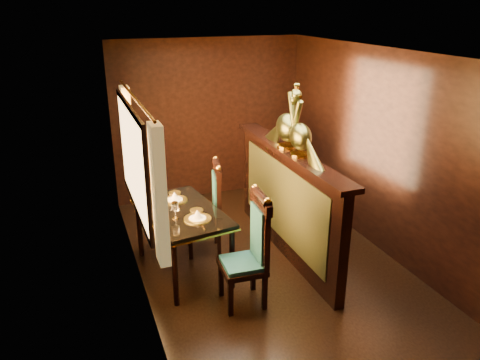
{
  "coord_description": "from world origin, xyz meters",
  "views": [
    {
      "loc": [
        -2.05,
        -4.43,
        2.99
      ],
      "look_at": [
        -0.29,
        0.3,
        1.06
      ],
      "focal_mm": 35.0,
      "sensor_mm": 36.0,
      "label": 1
    }
  ],
  "objects": [
    {
      "name": "partition",
      "position": [
        0.32,
        0.3,
        0.71
      ],
      "size": [
        0.26,
        2.7,
        1.36
      ],
      "color": "black",
      "rests_on": "ground"
    },
    {
      "name": "chair_left",
      "position": [
        -0.45,
        -0.52,
        0.65
      ],
      "size": [
        0.47,
        0.5,
        1.25
      ],
      "rotation": [
        0.0,
        0.0,
        -0.05
      ],
      "color": "black",
      "rests_on": "ground"
    },
    {
      "name": "dining_table",
      "position": [
        -1.0,
        0.31,
        0.71
      ],
      "size": [
        0.99,
        1.43,
        0.98
      ],
      "rotation": [
        0.0,
        0.0,
        0.15
      ],
      "color": "black",
      "rests_on": "ground"
    },
    {
      "name": "chair_right",
      "position": [
        -0.53,
        0.65,
        0.63
      ],
      "size": [
        0.51,
        0.53,
        1.21
      ],
      "rotation": [
        0.0,
        0.0,
        -0.2
      ],
      "color": "black",
      "rests_on": "ground"
    },
    {
      "name": "ground",
      "position": [
        0.0,
        0.0,
        0.0
      ],
      "size": [
        5.0,
        5.0,
        0.0
      ],
      "primitive_type": "plane",
      "color": "black",
      "rests_on": "ground"
    },
    {
      "name": "peacock_right",
      "position": [
        0.33,
        0.36,
        1.76
      ],
      "size": [
        0.25,
        0.67,
        0.8
      ],
      "primitive_type": null,
      "color": "#1A502E",
      "rests_on": "partition"
    },
    {
      "name": "peacock_left",
      "position": [
        0.33,
        0.03,
        1.72
      ],
      "size": [
        0.23,
        0.61,
        0.73
      ],
      "primitive_type": null,
      "color": "#1A502E",
      "rests_on": "partition"
    },
    {
      "name": "room_shell",
      "position": [
        -0.09,
        0.02,
        1.58
      ],
      "size": [
        3.04,
        5.04,
        2.52
      ],
      "color": "black",
      "rests_on": "ground"
    }
  ]
}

